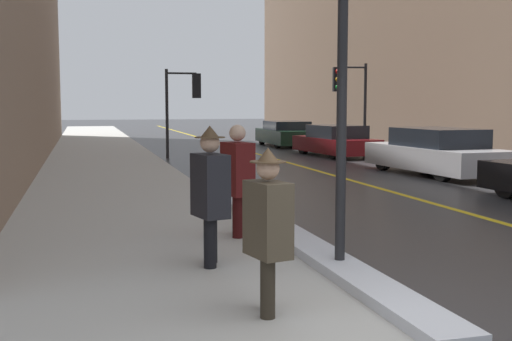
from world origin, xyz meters
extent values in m
plane|color=#2D2D30|center=(0.00, 0.00, 0.00)|extent=(160.00, 160.00, 0.00)
cube|color=#B2AFA8|center=(-2.00, 15.00, 0.01)|extent=(4.00, 80.00, 0.01)
cube|color=gold|center=(4.00, 15.00, 0.00)|extent=(0.16, 80.00, 0.00)
cube|color=silver|center=(0.15, 4.07, 0.06)|extent=(0.50, 8.78, 0.13)
cube|color=#846B56|center=(13.00, 22.00, 6.26)|extent=(6.00, 36.00, 12.52)
cylinder|color=black|center=(0.19, 2.35, 2.13)|extent=(0.12, 0.12, 4.25)
cylinder|color=black|center=(0.26, 18.85, 1.63)|extent=(0.11, 0.11, 3.25)
cylinder|color=black|center=(0.81, 18.86, 3.10)|extent=(1.10, 0.08, 0.07)
cube|color=black|center=(1.36, 18.86, 2.65)|extent=(0.30, 0.20, 0.90)
sphere|color=red|center=(1.36, 18.98, 2.94)|extent=(0.19, 0.19, 0.19)
sphere|color=orange|center=(1.36, 18.98, 2.65)|extent=(0.19, 0.19, 0.19)
sphere|color=green|center=(1.36, 18.98, 2.36)|extent=(0.19, 0.19, 0.19)
cylinder|color=black|center=(7.60, 17.74, 1.75)|extent=(0.11, 0.11, 3.50)
cylinder|color=black|center=(7.05, 17.81, 3.35)|extent=(1.10, 0.22, 0.07)
cube|color=black|center=(6.51, 17.89, 2.90)|extent=(0.32, 0.24, 0.90)
sphere|color=red|center=(6.49, 17.77, 3.19)|extent=(0.19, 0.19, 0.19)
sphere|color=orange|center=(6.49, 17.77, 2.90)|extent=(0.19, 0.19, 0.19)
sphere|color=green|center=(6.49, 17.77, 2.61)|extent=(0.19, 0.19, 0.19)
cylinder|color=#2A241B|center=(-1.07, 1.12, 0.40)|extent=(0.14, 0.14, 0.80)
cylinder|color=#2A241B|center=(-1.13, 0.88, 0.40)|extent=(0.14, 0.14, 0.80)
cube|color=#473D2D|center=(-1.10, 1.00, 0.91)|extent=(0.38, 0.54, 0.70)
sphere|color=tan|center=(-1.10, 1.00, 1.39)|extent=(0.22, 0.22, 0.22)
cylinder|color=#4C3823|center=(-1.10, 1.00, 1.45)|extent=(0.34, 0.34, 0.01)
cone|color=#4C3823|center=(-1.10, 1.00, 1.52)|extent=(0.21, 0.21, 0.13)
cylinder|color=black|center=(-1.23, 3.07, 0.44)|extent=(0.15, 0.15, 0.88)
cylinder|color=black|center=(-1.30, 2.81, 0.44)|extent=(0.15, 0.15, 0.88)
cube|color=black|center=(-1.26, 2.94, 1.00)|extent=(0.42, 0.58, 0.77)
sphere|color=tan|center=(-1.26, 2.94, 1.52)|extent=(0.24, 0.24, 0.24)
cylinder|color=#4C3823|center=(-1.26, 2.94, 1.58)|extent=(0.37, 0.37, 0.01)
cone|color=#4C3823|center=(-1.26, 2.94, 1.65)|extent=(0.23, 0.23, 0.14)
cube|color=black|center=(-1.34, 3.29, 0.83)|extent=(0.15, 0.24, 0.28)
cylinder|color=#340C0C|center=(-0.50, 4.69, 0.45)|extent=(0.16, 0.16, 0.90)
cylinder|color=#340C0C|center=(-0.56, 4.42, 0.45)|extent=(0.16, 0.16, 0.90)
cube|color=#561414|center=(-0.53, 4.56, 1.02)|extent=(0.43, 0.60, 0.79)
sphere|color=beige|center=(-0.53, 4.56, 1.56)|extent=(0.24, 0.24, 0.24)
cube|color=black|center=(-0.61, 4.92, 0.85)|extent=(0.15, 0.24, 0.28)
cylinder|color=black|center=(5.88, 6.92, 0.32)|extent=(0.24, 0.66, 0.65)
cube|color=#B2B2B7|center=(6.86, 11.44, 0.48)|extent=(2.13, 4.94, 0.64)
cube|color=black|center=(6.87, 11.32, 1.05)|extent=(1.83, 2.62, 0.51)
cylinder|color=black|center=(5.97, 12.89, 0.35)|extent=(0.24, 0.71, 0.70)
cylinder|color=black|center=(7.55, 12.99, 0.35)|extent=(0.24, 0.71, 0.70)
cylinder|color=black|center=(6.16, 9.89, 0.35)|extent=(0.24, 0.71, 0.70)
cylinder|color=black|center=(7.74, 10.00, 0.35)|extent=(0.24, 0.71, 0.70)
cube|color=#600F14|center=(6.62, 18.26, 0.42)|extent=(2.11, 4.38, 0.56)
cube|color=black|center=(6.63, 18.15, 0.95)|extent=(1.78, 2.35, 0.48)
cylinder|color=black|center=(5.76, 19.49, 0.32)|extent=(0.27, 0.65, 0.63)
cylinder|color=black|center=(7.22, 19.63, 0.32)|extent=(0.27, 0.65, 0.63)
cylinder|color=black|center=(6.02, 16.88, 0.32)|extent=(0.27, 0.65, 0.63)
cylinder|color=black|center=(7.48, 17.02, 0.32)|extent=(0.27, 0.65, 0.63)
cube|color=black|center=(6.62, 24.45, 0.47)|extent=(1.96, 4.74, 0.64)
cube|color=black|center=(6.62, 24.33, 0.99)|extent=(1.76, 2.48, 0.40)
cylinder|color=black|center=(5.85, 25.92, 0.33)|extent=(0.21, 0.66, 0.65)
cylinder|color=black|center=(7.46, 25.88, 0.33)|extent=(0.21, 0.66, 0.65)
cylinder|color=black|center=(5.77, 23.01, 0.33)|extent=(0.21, 0.66, 0.65)
cylinder|color=black|center=(7.39, 22.97, 0.33)|extent=(0.21, 0.66, 0.65)
cylinder|color=red|center=(0.22, 5.25, 0.28)|extent=(0.20, 0.20, 0.55)
sphere|color=red|center=(0.22, 5.25, 0.61)|extent=(0.18, 0.18, 0.18)
camera|label=1|loc=(-2.74, -4.64, 1.98)|focal=45.00mm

